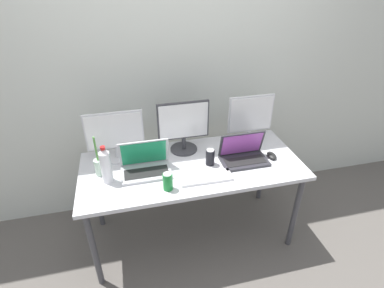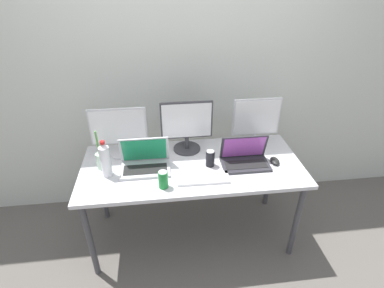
{
  "view_description": "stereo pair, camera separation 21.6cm",
  "coord_description": "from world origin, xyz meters",
  "px_view_note": "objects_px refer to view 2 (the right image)",
  "views": [
    {
      "loc": [
        -0.43,
        -1.8,
        2.04
      ],
      "look_at": [
        0.0,
        0.0,
        0.92
      ],
      "focal_mm": 28.0,
      "sensor_mm": 36.0,
      "label": 1
    },
    {
      "loc": [
        -0.22,
        -1.83,
        2.04
      ],
      "look_at": [
        0.0,
        0.0,
        0.92
      ],
      "focal_mm": 28.0,
      "sensor_mm": 36.0,
      "label": 2
    }
  ],
  "objects_px": {
    "bamboo_vase": "(101,160)",
    "soda_can_by_laptop": "(163,179)",
    "laptop_silver": "(145,162)",
    "keyboard_main": "(203,178)",
    "mouse_by_keyboard": "(275,161)",
    "monitor_left": "(119,130)",
    "monitor_center": "(187,125)",
    "laptop_secondary": "(245,158)",
    "soda_can_near_keyboard": "(210,158)",
    "water_bottle": "(105,160)",
    "work_desk": "(192,171)",
    "monitor_right": "(256,122)"
  },
  "relations": [
    {
      "from": "bamboo_vase",
      "to": "soda_can_by_laptop",
      "type": "bearing_deg",
      "value": -31.8
    },
    {
      "from": "laptop_silver",
      "to": "keyboard_main",
      "type": "distance_m",
      "value": 0.45
    },
    {
      "from": "mouse_by_keyboard",
      "to": "bamboo_vase",
      "type": "relative_size",
      "value": 0.35
    },
    {
      "from": "monitor_left",
      "to": "laptop_silver",
      "type": "xyz_separation_m",
      "value": [
        0.19,
        -0.22,
        -0.16
      ]
    },
    {
      "from": "bamboo_vase",
      "to": "monitor_center",
      "type": "bearing_deg",
      "value": 15.5
    },
    {
      "from": "laptop_secondary",
      "to": "soda_can_near_keyboard",
      "type": "relative_size",
      "value": 2.79
    },
    {
      "from": "monitor_left",
      "to": "water_bottle",
      "type": "relative_size",
      "value": 1.51
    },
    {
      "from": "monitor_center",
      "to": "water_bottle",
      "type": "bearing_deg",
      "value": -155.13
    },
    {
      "from": "work_desk",
      "to": "laptop_secondary",
      "type": "xyz_separation_m",
      "value": [
        0.39,
        -0.03,
        0.12
      ]
    },
    {
      "from": "soda_can_by_laptop",
      "to": "bamboo_vase",
      "type": "bearing_deg",
      "value": 148.2
    },
    {
      "from": "laptop_silver",
      "to": "bamboo_vase",
      "type": "height_order",
      "value": "bamboo_vase"
    },
    {
      "from": "work_desk",
      "to": "monitor_right",
      "type": "bearing_deg",
      "value": 21.51
    },
    {
      "from": "monitor_right",
      "to": "laptop_silver",
      "type": "xyz_separation_m",
      "value": [
        -0.88,
        -0.21,
        -0.16
      ]
    },
    {
      "from": "monitor_right",
      "to": "mouse_by_keyboard",
      "type": "height_order",
      "value": "monitor_right"
    },
    {
      "from": "monitor_left",
      "to": "monitor_center",
      "type": "bearing_deg",
      "value": 0.08
    },
    {
      "from": "monitor_left",
      "to": "water_bottle",
      "type": "xyz_separation_m",
      "value": [
        -0.08,
        -0.28,
        -0.08
      ]
    },
    {
      "from": "monitor_left",
      "to": "laptop_silver",
      "type": "bearing_deg",
      "value": -49.26
    },
    {
      "from": "monitor_left",
      "to": "water_bottle",
      "type": "height_order",
      "value": "monitor_left"
    },
    {
      "from": "monitor_right",
      "to": "bamboo_vase",
      "type": "distance_m",
      "value": 1.23
    },
    {
      "from": "monitor_left",
      "to": "laptop_silver",
      "type": "relative_size",
      "value": 1.19
    },
    {
      "from": "monitor_right",
      "to": "bamboo_vase",
      "type": "xyz_separation_m",
      "value": [
        -1.21,
        -0.17,
        -0.15
      ]
    },
    {
      "from": "monitor_left",
      "to": "soda_can_by_laptop",
      "type": "bearing_deg",
      "value": -55.56
    },
    {
      "from": "monitor_right",
      "to": "soda_can_by_laptop",
      "type": "xyz_separation_m",
      "value": [
        -0.76,
        -0.45,
        -0.16
      ]
    },
    {
      "from": "laptop_silver",
      "to": "soda_can_near_keyboard",
      "type": "bearing_deg",
      "value": -2.99
    },
    {
      "from": "monitor_right",
      "to": "keyboard_main",
      "type": "distance_m",
      "value": 0.66
    },
    {
      "from": "laptop_secondary",
      "to": "keyboard_main",
      "type": "height_order",
      "value": "laptop_secondary"
    },
    {
      "from": "monitor_center",
      "to": "laptop_silver",
      "type": "distance_m",
      "value": 0.43
    },
    {
      "from": "monitor_left",
      "to": "laptop_secondary",
      "type": "xyz_separation_m",
      "value": [
        0.93,
        -0.25,
        -0.16
      ]
    },
    {
      "from": "monitor_right",
      "to": "laptop_secondary",
      "type": "xyz_separation_m",
      "value": [
        -0.14,
        -0.25,
        -0.17
      ]
    },
    {
      "from": "soda_can_near_keyboard",
      "to": "keyboard_main",
      "type": "bearing_deg",
      "value": -115.18
    },
    {
      "from": "soda_can_near_keyboard",
      "to": "soda_can_by_laptop",
      "type": "xyz_separation_m",
      "value": [
        -0.36,
        -0.21,
        0.0
      ]
    },
    {
      "from": "monitor_center",
      "to": "soda_can_near_keyboard",
      "type": "relative_size",
      "value": 3.3
    },
    {
      "from": "monitor_right",
      "to": "keyboard_main",
      "type": "bearing_deg",
      "value": -140.03
    },
    {
      "from": "monitor_center",
      "to": "keyboard_main",
      "type": "relative_size",
      "value": 1.13
    },
    {
      "from": "monitor_left",
      "to": "work_desk",
      "type": "bearing_deg",
      "value": -22.11
    },
    {
      "from": "monitor_left",
      "to": "monitor_right",
      "type": "bearing_deg",
      "value": -0.32
    },
    {
      "from": "bamboo_vase",
      "to": "laptop_secondary",
      "type": "bearing_deg",
      "value": -3.87
    },
    {
      "from": "water_bottle",
      "to": "keyboard_main",
      "type": "bearing_deg",
      "value": -11.41
    },
    {
      "from": "monitor_left",
      "to": "water_bottle",
      "type": "distance_m",
      "value": 0.3
    },
    {
      "from": "laptop_silver",
      "to": "laptop_secondary",
      "type": "bearing_deg",
      "value": -2.51
    },
    {
      "from": "monitor_center",
      "to": "mouse_by_keyboard",
      "type": "bearing_deg",
      "value": -22.9
    },
    {
      "from": "work_desk",
      "to": "soda_can_by_laptop",
      "type": "height_order",
      "value": "soda_can_by_laptop"
    },
    {
      "from": "laptop_silver",
      "to": "keyboard_main",
      "type": "xyz_separation_m",
      "value": [
        0.4,
        -0.19,
        -0.05
      ]
    },
    {
      "from": "bamboo_vase",
      "to": "water_bottle",
      "type": "bearing_deg",
      "value": -60.07
    },
    {
      "from": "soda_can_by_laptop",
      "to": "mouse_by_keyboard",
      "type": "bearing_deg",
      "value": 12.35
    },
    {
      "from": "laptop_silver",
      "to": "soda_can_by_laptop",
      "type": "bearing_deg",
      "value": -62.41
    },
    {
      "from": "monitor_left",
      "to": "monitor_right",
      "type": "relative_size",
      "value": 1.02
    },
    {
      "from": "water_bottle",
      "to": "soda_can_near_keyboard",
      "type": "bearing_deg",
      "value": 2.42
    },
    {
      "from": "water_bottle",
      "to": "laptop_silver",
      "type": "bearing_deg",
      "value": 11.99
    },
    {
      "from": "laptop_silver",
      "to": "soda_can_by_laptop",
      "type": "xyz_separation_m",
      "value": [
        0.12,
        -0.24,
        0.01
      ]
    }
  ]
}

